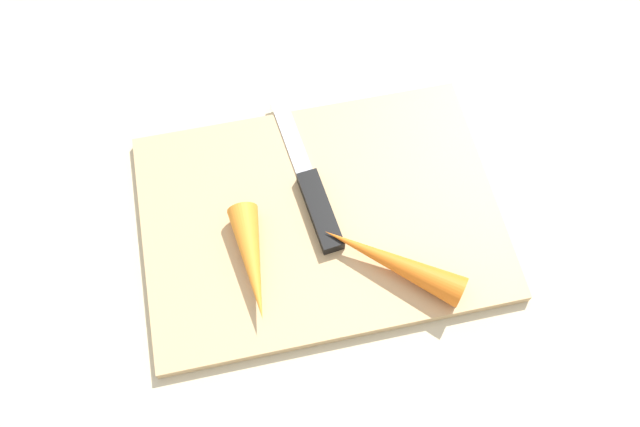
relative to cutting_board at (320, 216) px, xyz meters
name	(u,v)px	position (x,y,z in m)	size (l,w,h in m)	color
ground_plane	(320,219)	(0.00, 0.00, -0.01)	(1.40, 1.40, 0.00)	#C6B793
cutting_board	(320,216)	(0.00, 0.00, 0.00)	(0.36, 0.26, 0.01)	tan
knife	(317,204)	(0.00, 0.01, 0.01)	(0.04, 0.20, 0.01)	#B7B7BC
carrot_long	(392,261)	(0.05, -0.07, 0.02)	(0.03, 0.03, 0.14)	orange
carrot_short	(252,262)	(-0.08, -0.04, 0.02)	(0.03, 0.03, 0.12)	orange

